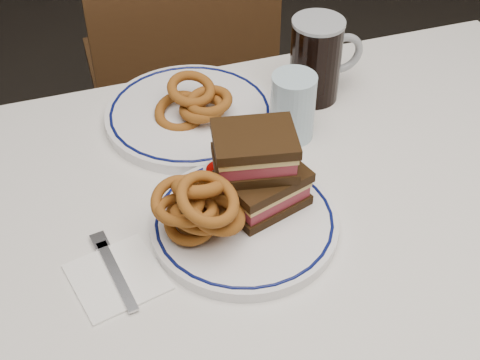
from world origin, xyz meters
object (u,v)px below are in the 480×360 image
object	(u,v)px
beer_mug	(317,59)
far_plate	(190,114)
reuben_sandwich	(259,169)
main_plate	(244,223)
chair_far	(180,66)

from	to	relation	value
beer_mug	far_plate	bearing A→B (deg)	-180.00
reuben_sandwich	beer_mug	size ratio (longest dim) A/B	0.94
beer_mug	far_plate	distance (m)	0.25
main_plate	beer_mug	bearing A→B (deg)	50.56
chair_far	far_plate	xyz separation A→B (m)	(-0.10, -0.52, 0.24)
main_plate	reuben_sandwich	bearing A→B (deg)	44.39
chair_far	far_plate	world-z (taller)	chair_far
main_plate	far_plate	xyz separation A→B (m)	(-0.01, 0.28, 0.00)
chair_far	far_plate	bearing A→B (deg)	-100.93
reuben_sandwich	far_plate	distance (m)	0.26
far_plate	main_plate	bearing A→B (deg)	-88.61
main_plate	reuben_sandwich	world-z (taller)	reuben_sandwich
main_plate	reuben_sandwich	size ratio (longest dim) A/B	1.90
main_plate	beer_mug	world-z (taller)	beer_mug
beer_mug	far_plate	world-z (taller)	beer_mug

